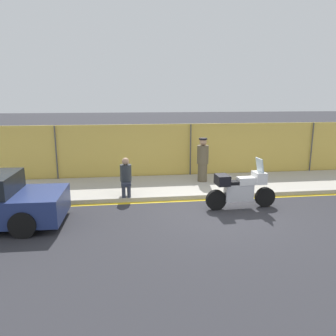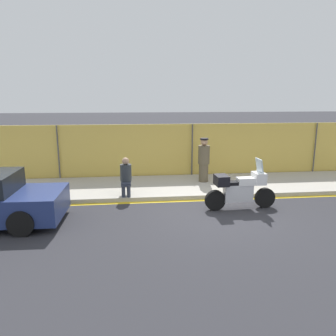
# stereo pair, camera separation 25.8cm
# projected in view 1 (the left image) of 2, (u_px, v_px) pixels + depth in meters

# --- Properties ---
(ground_plane) EXTENTS (120.00, 120.00, 0.00)m
(ground_plane) POSITION_uv_depth(u_px,v_px,m) (219.00, 213.00, 9.54)
(ground_plane) COLOR #2D2D33
(sidewalk) EXTENTS (39.47, 2.94, 0.14)m
(sidewalk) POSITION_uv_depth(u_px,v_px,m) (198.00, 185.00, 12.21)
(sidewalk) COLOR #ADA89E
(sidewalk) RESTS_ON ground_plane
(curb_paint_stripe) EXTENTS (39.47, 0.18, 0.01)m
(curb_paint_stripe) POSITION_uv_depth(u_px,v_px,m) (208.00, 200.00, 10.71)
(curb_paint_stripe) COLOR gold
(curb_paint_stripe) RESTS_ON ground_plane
(storefront_fence) EXTENTS (37.50, 0.17, 2.23)m
(storefront_fence) POSITION_uv_depth(u_px,v_px,m) (190.00, 151.00, 13.49)
(storefront_fence) COLOR gold
(storefront_fence) RESTS_ON ground_plane
(motorcycle) EXTENTS (2.18, 0.56, 1.52)m
(motorcycle) POSITION_uv_depth(u_px,v_px,m) (241.00, 189.00, 9.78)
(motorcycle) COLOR black
(motorcycle) RESTS_ON ground_plane
(officer_standing) EXTENTS (0.43, 0.43, 1.66)m
(officer_standing) POSITION_uv_depth(u_px,v_px,m) (203.00, 160.00, 12.35)
(officer_standing) COLOR brown
(officer_standing) RESTS_ON sidewalk
(person_seated_on_curb) EXTENTS (0.37, 0.64, 1.22)m
(person_seated_on_curb) POSITION_uv_depth(u_px,v_px,m) (126.00, 175.00, 10.70)
(person_seated_on_curb) COLOR #2D3342
(person_seated_on_curb) RESTS_ON sidewalk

